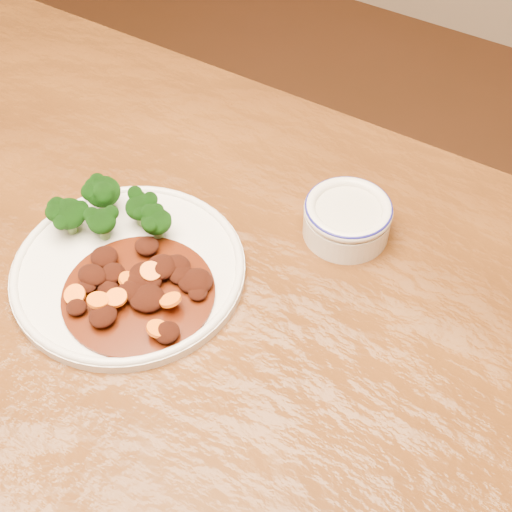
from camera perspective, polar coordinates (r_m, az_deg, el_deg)
The scene contains 5 objects.
dining_table at distance 0.90m, azimuth -10.05°, elevation -6.74°, with size 1.50×0.90×0.75m.
dinner_plate at distance 0.86m, azimuth -10.16°, elevation -1.03°, with size 0.28×0.28×0.02m.
broccoli_florets at distance 0.89m, azimuth -11.70°, elevation 3.68°, with size 0.14×0.10×0.05m.
mince_stew at distance 0.82m, azimuth -9.12°, elevation -2.38°, with size 0.18×0.18×0.03m.
dip_bowl at distance 0.88m, azimuth 7.31°, elevation 3.08°, with size 0.11×0.11×0.05m.
Camera 1 is at (0.40, -0.34, 1.41)m, focal length 50.00 mm.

